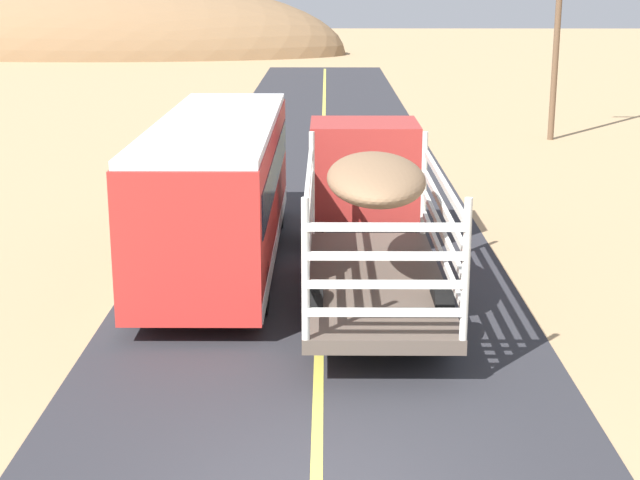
# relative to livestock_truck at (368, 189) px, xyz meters

# --- Properties ---
(livestock_truck) EXTENTS (2.53, 9.70, 3.02)m
(livestock_truck) POSITION_rel_livestock_truck_xyz_m (0.00, 0.00, 0.00)
(livestock_truck) COLOR #B2332D
(livestock_truck) RESTS_ON road_surface
(bus) EXTENTS (2.54, 10.00, 3.21)m
(bus) POSITION_rel_livestock_truck_xyz_m (-3.23, 0.35, -0.04)
(bus) COLOR red
(bus) RESTS_ON road_surface
(power_pole_mid) EXTENTS (2.20, 0.24, 8.85)m
(power_pole_mid) POSITION_rel_livestock_truck_xyz_m (8.03, 17.76, 2.93)
(power_pole_mid) COLOR brown
(power_pole_mid) RESTS_ON ground
(distant_hill) EXTENTS (42.43, 16.54, 13.00)m
(distant_hill) POSITION_rel_livestock_truck_xyz_m (-20.42, 63.26, -1.79)
(distant_hill) COLOR olive
(distant_hill) RESTS_ON ground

